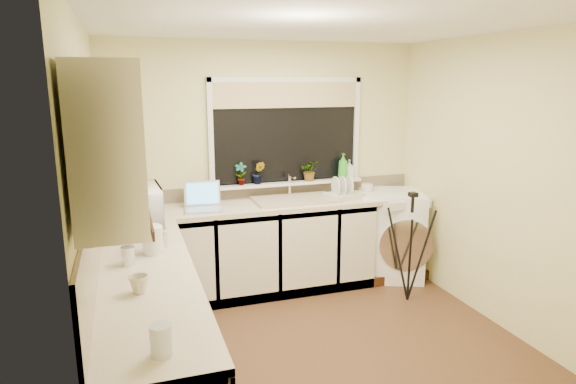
{
  "coord_description": "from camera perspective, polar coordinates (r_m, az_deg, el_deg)",
  "views": [
    {
      "loc": [
        -1.37,
        -3.34,
        2.07
      ],
      "look_at": [
        -0.09,
        0.55,
        1.15
      ],
      "focal_mm": 31.1,
      "sensor_mm": 36.0,
      "label": 1
    }
  ],
  "objects": [
    {
      "name": "dish_rack",
      "position": [
        5.07,
        6.38,
        -0.42
      ],
      "size": [
        0.43,
        0.37,
        0.05
      ],
      "primitive_type": "cube",
      "rotation": [
        0.0,
        0.0,
        0.29
      ],
      "color": "beige",
      "rests_on": "worktop_back"
    },
    {
      "name": "floor",
      "position": [
        4.16,
        3.73,
        -17.2
      ],
      "size": [
        3.2,
        3.2,
        0.0
      ],
      "primitive_type": "plane",
      "color": "brown",
      "rests_on": "ground"
    },
    {
      "name": "plant_b",
      "position": [
        5.0,
        -3.39,
        2.2
      ],
      "size": [
        0.15,
        0.14,
        0.23
      ],
      "primitive_type": "imported",
      "rotation": [
        0.0,
        0.0,
        -0.33
      ],
      "color": "#999999",
      "rests_on": "windowsill"
    },
    {
      "name": "laptop",
      "position": [
        4.7,
        -9.72,
        -1.13
      ],
      "size": [
        0.37,
        0.35,
        0.24
      ],
      "rotation": [
        0.0,
        0.0,
        -0.11
      ],
      "color": "#ADADB5",
      "rests_on": "worktop_back"
    },
    {
      "name": "kettle",
      "position": [
        3.57,
        -15.2,
        -5.35
      ],
      "size": [
        0.14,
        0.14,
        0.19
      ],
      "primitive_type": "cylinder",
      "color": "white",
      "rests_on": "worktop_left"
    },
    {
      "name": "tripod",
      "position": [
        4.86,
        13.79,
        -6.16
      ],
      "size": [
        0.53,
        0.53,
        1.06
      ],
      "primitive_type": null,
      "rotation": [
        0.0,
        0.0,
        -0.03
      ],
      "color": "black",
      "rests_on": "floor"
    },
    {
      "name": "soap_bottle_green",
      "position": [
        5.28,
        6.31,
        2.95
      ],
      "size": [
        0.11,
        0.11,
        0.27
      ],
      "primitive_type": "imported",
      "rotation": [
        0.0,
        0.0,
        -0.07
      ],
      "color": "green",
      "rests_on": "windowsill"
    },
    {
      "name": "base_cabinet_left",
      "position": [
        3.45,
        -15.42,
        -16.2
      ],
      "size": [
        0.54,
        2.4,
        0.86
      ],
      "primitive_type": "cube",
      "color": "silver",
      "rests_on": "floor"
    },
    {
      "name": "glass_jug",
      "position": [
        2.32,
        -14.29,
        -16.1
      ],
      "size": [
        0.1,
        0.1,
        0.14
      ],
      "primitive_type": "cylinder",
      "color": "silver",
      "rests_on": "worktop_left"
    },
    {
      "name": "base_cabinet_back",
      "position": [
        4.94,
        -4.99,
        -6.78
      ],
      "size": [
        2.55,
        0.6,
        0.86
      ],
      "primitive_type": "cube",
      "color": "silver",
      "rests_on": "floor"
    },
    {
      "name": "ceiling",
      "position": [
        3.63,
        4.32,
        18.64
      ],
      "size": [
        3.2,
        3.2,
        0.0
      ],
      "primitive_type": "plane",
      "rotation": [
        3.14,
        0.0,
        0.0
      ],
      "color": "white",
      "rests_on": "ground"
    },
    {
      "name": "wall_front",
      "position": [
        2.44,
        17.54,
        -8.18
      ],
      "size": [
        3.2,
        0.0,
        3.2
      ],
      "primitive_type": "plane",
      "rotation": [
        -1.57,
        0.0,
        0.0
      ],
      "color": "beige",
      "rests_on": "ground"
    },
    {
      "name": "splashback_left",
      "position": [
        3.19,
        -21.35,
        -5.49
      ],
      "size": [
        0.02,
        2.4,
        0.45
      ],
      "primitive_type": "cube",
      "color": "beige",
      "rests_on": "wall_left"
    },
    {
      "name": "washing_machine",
      "position": [
        5.46,
        11.55,
        -4.73
      ],
      "size": [
        0.84,
        0.82,
        0.92
      ],
      "primitive_type": "cube",
      "rotation": [
        0.0,
        0.0,
        -0.37
      ],
      "color": "white",
      "rests_on": "floor"
    },
    {
      "name": "plant_d",
      "position": [
        5.16,
        2.53,
        2.46
      ],
      "size": [
        0.22,
        0.2,
        0.21
      ],
      "primitive_type": "imported",
      "rotation": [
        0.0,
        0.0,
        -0.21
      ],
      "color": "#999999",
      "rests_on": "windowsill"
    },
    {
      "name": "cup_left",
      "position": [
        2.97,
        -16.68,
        -10.07
      ],
      "size": [
        0.13,
        0.13,
        0.1
      ],
      "primitive_type": "imported",
      "rotation": [
        0.0,
        0.0,
        -0.23
      ],
      "color": "beige",
      "rests_on": "worktop_left"
    },
    {
      "name": "window_blind",
      "position": [
        5.05,
        -0.11,
        11.03
      ],
      "size": [
        1.5,
        0.02,
        0.25
      ],
      "primitive_type": "cube",
      "color": "tan",
      "rests_on": "wall_back"
    },
    {
      "name": "worktop_back",
      "position": [
        4.89,
        -1.38,
        -1.43
      ],
      "size": [
        3.2,
        0.6,
        0.04
      ],
      "primitive_type": "cube",
      "color": "beige",
      "rests_on": "base_cabinet_back"
    },
    {
      "name": "cup_back",
      "position": [
        5.34,
        9.03,
        0.41
      ],
      "size": [
        0.16,
        0.16,
        0.1
      ],
      "primitive_type": "imported",
      "rotation": [
        0.0,
        0.0,
        -0.23
      ],
      "color": "silver",
      "rests_on": "worktop_back"
    },
    {
      "name": "microwave",
      "position": [
        4.19,
        -17.03,
        -1.77
      ],
      "size": [
        0.44,
        0.62,
        0.33
      ],
      "primitive_type": "imported",
      "rotation": [
        0.0,
        0.0,
        1.63
      ],
      "color": "white",
      "rests_on": "worktop_left"
    },
    {
      "name": "window_glass",
      "position": [
        5.1,
        -0.19,
        6.82
      ],
      "size": [
        1.5,
        0.02,
        1.0
      ],
      "primitive_type": "cube",
      "color": "black",
      "rests_on": "wall_back"
    },
    {
      "name": "upper_cabinet",
      "position": [
        2.9,
        -19.62,
        6.59
      ],
      "size": [
        0.28,
        1.9,
        0.7
      ],
      "primitive_type": "cube",
      "color": "silver",
      "rests_on": "wall_left"
    },
    {
      "name": "plant_a",
      "position": [
        4.96,
        -5.42,
        2.08
      ],
      "size": [
        0.14,
        0.12,
        0.23
      ],
      "primitive_type": "imported",
      "rotation": [
        0.0,
        0.0,
        -0.32
      ],
      "color": "#999999",
      "rests_on": "windowsill"
    },
    {
      "name": "soap_bottle_clear",
      "position": [
        5.35,
        7.01,
        2.65
      ],
      "size": [
        0.11,
        0.11,
        0.2
      ],
      "primitive_type": "imported",
      "rotation": [
        0.0,
        0.0,
        -0.33
      ],
      "color": "#999999",
      "rests_on": "windowsill"
    },
    {
      "name": "wall_back",
      "position": [
        5.1,
        -2.38,
        3.12
      ],
      "size": [
        3.2,
        0.0,
        3.2
      ],
      "primitive_type": "plane",
      "rotation": [
        1.57,
        0.0,
        0.0
      ],
      "color": "beige",
      "rests_on": "ground"
    },
    {
      "name": "faucet",
      "position": [
        5.08,
        0.18,
        0.75
      ],
      "size": [
        0.03,
        0.03,
        0.24
      ],
      "primitive_type": "cylinder",
      "color": "silver",
      "rests_on": "worktop_back"
    },
    {
      "name": "steel_jar",
      "position": [
        3.41,
        -17.8,
        -6.96
      ],
      "size": [
        0.09,
        0.09,
        0.12
      ],
      "primitive_type": "cylinder",
      "color": "silver",
      "rests_on": "worktop_left"
    },
    {
      "name": "worktop_left",
      "position": [
        3.26,
        -15.89,
        -9.24
      ],
      "size": [
        0.6,
        2.4,
        0.04
      ],
      "primitive_type": "cube",
      "color": "beige",
      "rests_on": "base_cabinet_left"
    },
    {
      "name": "sink",
      "position": [
        4.94,
        0.84,
        -0.88
      ],
      "size": [
        0.82,
        0.46,
        0.03
      ],
      "primitive_type": "cube",
      "color": "tan",
      "rests_on": "worktop_back"
    },
    {
      "name": "windowsill",
      "position": [
        5.13,
        0.0,
        1.02
      ],
      "size": [
        1.6,
        0.14,
        0.03
      ],
      "primitive_type": "cube",
      "color": "white",
      "rests_on": "wall_back"
    },
    {
      "name": "wall_left",
      "position": [
        3.45,
        -21.45,
        -2.42
      ],
      "size": [
        0.0,
        3.0,
        3.0
      ],
      "primitive_type": "plane",
      "rotation": [
        1.57,
        0.0,
        1.57
      ],
      "color": "beige",
      "rests_on": "ground"
    },
    {
      "name": "splashback_back",
      "position": [
        5.14,
        -2.32,
        0.29
      ],
      "size": [
        3.2,
        0.02,
        0.14
      ],
      "primitive_type": "cube",
      "color": "beige",
      "rests_on": "wall_back"
    },
    {
      "name": "wall_right",
      "position": [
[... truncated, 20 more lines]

